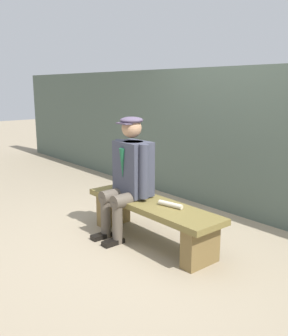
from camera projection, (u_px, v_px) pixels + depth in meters
name	position (u px, v px, depth m)	size (l,w,h in m)	color
ground_plane	(151.00, 241.00, 4.04)	(30.00, 30.00, 0.00)	gray
bench	(151.00, 214.00, 3.97)	(1.72, 0.47, 0.44)	olive
seated_man	(129.00, 172.00, 4.08)	(0.57, 0.63, 1.32)	#3D4050
rolled_magazine	(170.00, 205.00, 3.79)	(0.05, 0.05, 0.28)	beige
stadium_wall	(241.00, 142.00, 4.78)	(12.00, 0.24, 1.88)	#4D5B50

